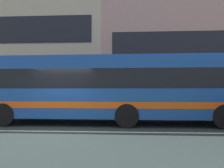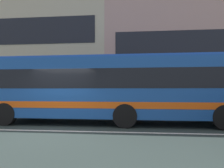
{
  "view_description": "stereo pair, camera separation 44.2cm",
  "coord_description": "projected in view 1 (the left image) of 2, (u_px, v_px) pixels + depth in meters",
  "views": [
    {
      "loc": [
        2.6,
        -7.43,
        1.56
      ],
      "look_at": [
        2.06,
        2.55,
        1.88
      ],
      "focal_mm": 31.74,
      "sensor_mm": 36.0,
      "label": 1
    },
    {
      "loc": [
        3.04,
        -7.39,
        1.56
      ],
      "look_at": [
        2.06,
        2.55,
        1.88
      ],
      "focal_mm": 31.74,
      "sensor_mm": 36.0,
      "label": 2
    }
  ],
  "objects": [
    {
      "name": "ground_plane",
      "position": [
        54.0,
        131.0,
        7.51
      ],
      "size": [
        160.0,
        160.0,
        0.0
      ],
      "primitive_type": "plane",
      "color": "#2B3834"
    },
    {
      "name": "apartment_block_right",
      "position": [
        213.0,
        62.0,
        21.1
      ],
      "size": [
        22.88,
        11.26,
        9.26
      ],
      "color": "tan",
      "rests_on": "ground_plane"
    },
    {
      "name": "apartment_block_left",
      "position": [
        20.0,
        53.0,
        22.29
      ],
      "size": [
        19.57,
        11.26,
        11.43
      ],
      "color": "#B4AA90",
      "rests_on": "ground_plane"
    },
    {
      "name": "transit_bus",
      "position": [
        112.0,
        87.0,
        9.51
      ],
      "size": [
        11.31,
        2.76,
        3.11
      ],
      "color": "#1B4B97",
      "rests_on": "ground_plane"
    },
    {
      "name": "lane_centre_line",
      "position": [
        54.0,
        131.0,
        7.51
      ],
      "size": [
        60.0,
        0.16,
        0.01
      ],
      "primitive_type": "cube",
      "color": "silver",
      "rests_on": "ground_plane"
    }
  ]
}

